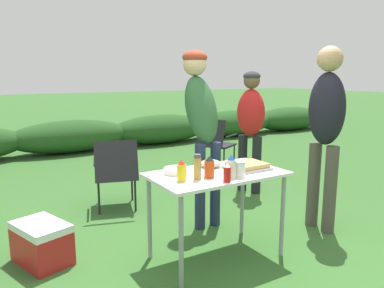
# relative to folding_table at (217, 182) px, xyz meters

# --- Properties ---
(ground_plane) EXTENTS (60.00, 60.00, 0.00)m
(ground_plane) POSITION_rel_folding_table_xyz_m (0.00, 0.00, -0.66)
(ground_plane) COLOR #336028
(shrub_hedge) EXTENTS (14.40, 0.90, 0.64)m
(shrub_hedge) POSITION_rel_folding_table_xyz_m (0.00, 5.09, -0.34)
(shrub_hedge) COLOR #234C1E
(shrub_hedge) RESTS_ON ground
(folding_table) EXTENTS (1.10, 0.64, 0.74)m
(folding_table) POSITION_rel_folding_table_xyz_m (0.00, 0.00, 0.00)
(folding_table) COLOR white
(folding_table) RESTS_ON ground
(food_tray) EXTENTS (0.34, 0.28, 0.06)m
(food_tray) POSITION_rel_folding_table_xyz_m (0.28, -0.04, 0.10)
(food_tray) COLOR #9E9EA3
(food_tray) RESTS_ON folding_table
(plate_stack) EXTENTS (0.20, 0.20, 0.05)m
(plate_stack) POSITION_rel_folding_table_xyz_m (-0.30, 0.14, 0.10)
(plate_stack) COLOR white
(plate_stack) RESTS_ON folding_table
(mixing_bowl) EXTENTS (0.18, 0.18, 0.07)m
(mixing_bowl) POSITION_rel_folding_table_xyz_m (0.06, 0.18, 0.11)
(mixing_bowl) COLOR #ADBC99
(mixing_bowl) RESTS_ON folding_table
(paper_cup_stack) EXTENTS (0.08, 0.08, 0.13)m
(paper_cup_stack) POSITION_rel_folding_table_xyz_m (0.07, -0.21, 0.14)
(paper_cup_stack) COLOR white
(paper_cup_stack) RESTS_ON folding_table
(hot_sauce_bottle) EXTENTS (0.08, 0.08, 0.17)m
(hot_sauce_bottle) POSITION_rel_folding_table_xyz_m (-0.14, -0.09, 0.16)
(hot_sauce_bottle) COLOR #CC4214
(hot_sauce_bottle) RESTS_ON folding_table
(mustard_bottle) EXTENTS (0.07, 0.07, 0.17)m
(mustard_bottle) POSITION_rel_folding_table_xyz_m (-0.37, -0.07, 0.16)
(mustard_bottle) COLOR yellow
(mustard_bottle) RESTS_ON folding_table
(ketchup_bottle) EXTENTS (0.06, 0.06, 0.15)m
(ketchup_bottle) POSITION_rel_folding_table_xyz_m (-0.09, -0.26, 0.15)
(ketchup_bottle) COLOR red
(ketchup_bottle) RESTS_ON folding_table
(spice_jar) EXTENTS (0.06, 0.06, 0.20)m
(spice_jar) POSITION_rel_folding_table_xyz_m (-0.24, -0.09, 0.17)
(spice_jar) COLOR #B2893D
(spice_jar) RESTS_ON folding_table
(mayo_bottle) EXTENTS (0.08, 0.08, 0.19)m
(mayo_bottle) POSITION_rel_folding_table_xyz_m (-0.00, -0.19, 0.16)
(mayo_bottle) COLOR silver
(mayo_bottle) RESTS_ON folding_table
(standing_person_in_red_jacket) EXTENTS (0.34, 0.50, 1.77)m
(standing_person_in_red_jacket) POSITION_rel_folding_table_xyz_m (0.30, 0.72, 0.49)
(standing_person_in_red_jacket) COLOR #232D4C
(standing_person_in_red_jacket) RESTS_ON ground
(standing_person_with_beanie) EXTENTS (0.29, 0.39, 1.80)m
(standing_person_with_beanie) POSITION_rel_folding_table_xyz_m (1.24, -0.04, 0.42)
(standing_person_with_beanie) COLOR #4C473D
(standing_person_with_beanie) RESTS_ON ground
(standing_person_in_gray_fleece) EXTENTS (0.39, 0.45, 1.57)m
(standing_person_in_gray_fleece) POSITION_rel_folding_table_xyz_m (1.40, 1.27, 0.30)
(standing_person_in_gray_fleece) COLOR black
(standing_person_in_gray_fleece) RESTS_ON ground
(camp_chair_green_behind_table) EXTENTS (0.74, 0.69, 0.83)m
(camp_chair_green_behind_table) POSITION_rel_folding_table_xyz_m (1.70, 2.50, -0.20)
(camp_chair_green_behind_table) COLOR #232328
(camp_chair_green_behind_table) RESTS_ON ground
(camp_chair_near_hedge) EXTENTS (0.61, 0.70, 0.83)m
(camp_chair_near_hedge) POSITION_rel_folding_table_xyz_m (-0.34, 1.50, -0.20)
(camp_chair_near_hedge) COLOR #232328
(camp_chair_near_hedge) RESTS_ON ground
(cooler_box) EXTENTS (0.46, 0.56, 0.34)m
(cooler_box) POSITION_rel_folding_table_xyz_m (-1.29, 0.65, -0.49)
(cooler_box) COLOR #B21E1E
(cooler_box) RESTS_ON ground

